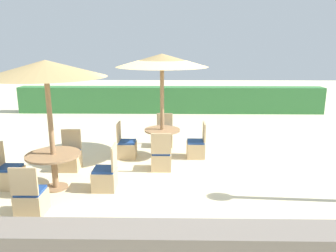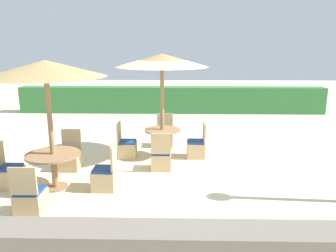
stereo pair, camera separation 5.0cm
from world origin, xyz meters
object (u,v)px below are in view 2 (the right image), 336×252
parasol_center (162,61)px  patio_chair_front_left_east (105,177)px  round_table_center (162,136)px  patio_chair_front_left_west (9,175)px  patio_chair_center_east (196,148)px  round_table_front_left (54,161)px  patio_chair_front_left_north (70,159)px  patio_chair_front_left_south (30,200)px  parasol_front_left (45,69)px  patio_chair_center_west (127,148)px  patio_chair_center_south (161,159)px  patio_chair_center_north (165,137)px

parasol_center → patio_chair_front_left_east: size_ratio=2.86×
round_table_center → patio_chair_front_left_west: 3.65m
patio_chair_center_east → round_table_front_left: (-3.01, -1.96, 0.32)m
patio_chair_front_left_east → round_table_front_left: bearing=88.6°
patio_chair_front_left_west → patio_chair_front_left_north: bearing=137.0°
round_table_center → patio_chair_front_left_south: (-2.17, -3.03, -0.29)m
round_table_center → parasol_front_left: size_ratio=0.35×
patio_chair_front_left_east → patio_chair_front_left_west: bearing=88.2°
patio_chair_front_left_west → patio_chair_center_west: bearing=131.0°
round_table_front_left → patio_chair_center_east: bearing=33.1°
patio_chair_center_south → parasol_front_left: bearing=-153.2°
patio_chair_center_south → round_table_front_left: (-2.13, -1.08, 0.32)m
parasol_center → patio_chair_center_north: parasol_center is taller
patio_chair_front_left_west → patio_chair_front_left_south: bearing=39.9°
round_table_front_left → patio_chair_front_left_south: bearing=-92.3°
patio_chair_center_south → patio_chair_front_left_north: (-2.15, -0.03, 0.00)m
round_table_front_left → round_table_center: bearing=42.8°
parasol_front_left → patio_chair_front_left_north: size_ratio=2.79×
patio_chair_center_west → patio_chair_front_left_east: bearing=-4.7°
patio_chair_center_east → patio_chair_front_left_north: same height
patio_chair_center_south → patio_chair_center_north: same height
patio_chair_center_west → patio_chair_front_left_south: same height
patio_chair_center_west → patio_chair_center_south: bearing=48.3°
round_table_front_left → patio_chair_front_left_south: (-0.04, -1.06, -0.32)m
round_table_front_left → parasol_front_left: bearing=153.4°
parasol_center → patio_chair_front_left_south: 4.34m
patio_chair_center_east → patio_chair_front_left_west: (-3.97, -1.93, 0.00)m
patio_chair_center_west → patio_chair_center_east: (1.82, 0.05, 0.00)m
parasol_center → round_table_center: (-0.00, 0.00, -1.92)m
patio_chair_center_east → round_table_front_left: size_ratio=0.86×
patio_chair_center_north → parasol_front_left: size_ratio=0.36×
parasol_front_left → patio_chair_front_left_west: bearing=177.8°
round_table_front_left → patio_chair_front_left_south: patio_chair_front_left_south is taller
patio_chair_center_west → patio_chair_front_left_north: same height
parasol_front_left → patio_chair_front_left_west: parasol_front_left is taller
round_table_center → patio_chair_center_east: patio_chair_center_east is taller
round_table_center → round_table_front_left: bearing=-137.2°
patio_chair_center_north → patio_chair_front_left_east: bearing=69.3°
patio_chair_front_left_south → patio_chair_front_left_north: size_ratio=1.00×
patio_chair_center_west → patio_chair_front_left_north: bearing=-54.5°
patio_chair_center_west → patio_chair_front_left_east: same height
patio_chair_center_south → patio_chair_front_left_east: 1.56m
round_table_front_left → patio_chair_front_left_east: bearing=-1.4°
patio_chair_front_left_east → patio_chair_front_left_west: 2.00m
parasol_front_left → round_table_front_left: bearing=-26.6°
parasol_center → patio_chair_front_left_west: bearing=-147.9°
patio_chair_center_west → parasol_front_left: bearing=-32.0°
patio_chair_center_east → patio_chair_front_left_south: same height
patio_chair_front_left_west → patio_chair_center_south: bearing=108.6°
round_table_front_left → patio_chair_front_left_west: (-0.96, 0.04, -0.32)m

